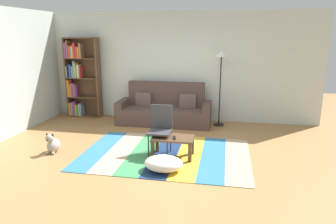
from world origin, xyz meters
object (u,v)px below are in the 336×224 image
object	(u,v)px
coffee_table	(173,141)
tv_remote	(174,138)
folding_chair	(161,125)
bookshelf	(79,77)
pouf	(164,164)
dog	(53,144)
standing_lamp	(221,63)
couch	(165,110)

from	to	relation	value
coffee_table	tv_remote	size ratio (longest dim) A/B	4.91
folding_chair	bookshelf	bearing A→B (deg)	-172.19
pouf	bookshelf	bearing A→B (deg)	133.96
dog	pouf	bearing A→B (deg)	-10.47
dog	standing_lamp	bearing A→B (deg)	38.76
dog	folding_chair	world-z (taller)	folding_chair
bookshelf	pouf	world-z (taller)	bookshelf
couch	tv_remote	bearing A→B (deg)	-74.11
bookshelf	standing_lamp	distance (m)	3.70
coffee_table	folding_chair	size ratio (longest dim) A/B	0.82
bookshelf	pouf	xyz separation A→B (m)	(2.87, -2.98, -0.92)
bookshelf	folding_chair	xyz separation A→B (m)	(2.66, -2.22, -0.52)
dog	couch	bearing A→B (deg)	54.01
coffee_table	standing_lamp	xyz separation A→B (m)	(0.75, 2.18, 1.19)
pouf	standing_lamp	size ratio (longest dim) A/B	0.35
bookshelf	folding_chair	size ratio (longest dim) A/B	2.29
bookshelf	tv_remote	distance (m)	3.87
bookshelf	folding_chair	bearing A→B (deg)	-39.80
tv_remote	bookshelf	bearing A→B (deg)	129.44
couch	coffee_table	world-z (taller)	couch
coffee_table	dog	xyz separation A→B (m)	(-2.23, -0.21, -0.14)
standing_lamp	folding_chair	distance (m)	2.47
couch	dog	bearing A→B (deg)	-125.99
bookshelf	pouf	distance (m)	4.24
bookshelf	tv_remote	bearing A→B (deg)	-39.34
bookshelf	coffee_table	xyz separation A→B (m)	(2.91, -2.36, -0.75)
couch	folding_chair	size ratio (longest dim) A/B	2.51
standing_lamp	tv_remote	xyz separation A→B (m)	(-0.71, -2.24, -1.11)
pouf	folding_chair	bearing A→B (deg)	105.28
dog	standing_lamp	xyz separation A→B (m)	(2.98, 2.40, 1.33)
coffee_table	dog	bearing A→B (deg)	-174.52
coffee_table	tv_remote	xyz separation A→B (m)	(0.04, -0.06, 0.08)
coffee_table	standing_lamp	distance (m)	2.59
dog	folding_chair	bearing A→B (deg)	10.09
pouf	couch	bearing A→B (deg)	101.07
pouf	standing_lamp	world-z (taller)	standing_lamp
standing_lamp	folding_chair	world-z (taller)	standing_lamp
couch	standing_lamp	size ratio (longest dim) A/B	1.27
couch	tv_remote	xyz separation A→B (m)	(0.61, -2.14, 0.05)
couch	tv_remote	distance (m)	2.22
folding_chair	couch	bearing A→B (deg)	146.99
pouf	folding_chair	world-z (taller)	folding_chair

